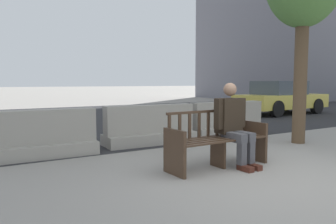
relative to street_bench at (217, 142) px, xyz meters
name	(u,v)px	position (x,y,z in m)	size (l,w,h in m)	color
ground_plane	(279,179)	(0.30, -0.96, -0.40)	(200.00, 200.00, 0.00)	gray
street_asphalt	(85,119)	(0.30, 7.74, -0.39)	(120.00, 12.00, 0.01)	#28282B
street_bench	(217,142)	(0.00, 0.00, 0.00)	(1.70, 0.58, 0.88)	#473323
seated_person	(233,122)	(0.28, -0.05, 0.29)	(0.58, 0.73, 1.31)	#2D2319
jersey_barrier_centre	(150,128)	(0.03, 2.27, -0.06)	(2.03, 0.76, 0.84)	#9E998E
jersey_barrier_left	(39,138)	(-2.26, 2.16, -0.06)	(2.02, 0.74, 0.84)	#9E998E
jersey_barrier_right	(227,122)	(2.20, 2.25, -0.06)	(2.03, 0.76, 0.84)	#9E998E
car_taxi_near	(281,98)	(7.87, 5.32, 0.28)	(4.20, 1.93, 1.37)	#DBC64C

